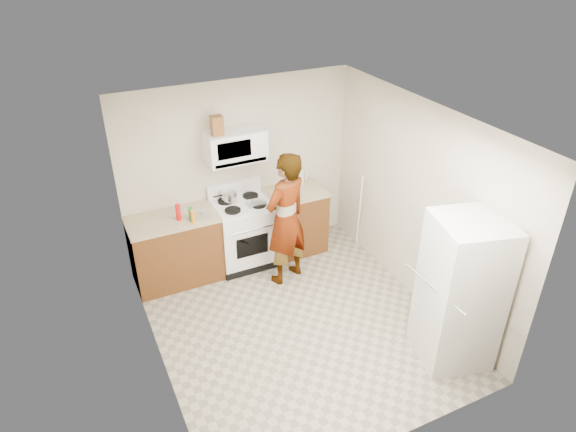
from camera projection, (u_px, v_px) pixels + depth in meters
floor at (298, 323)px, 6.14m from camera, size 3.60×3.60×0.00m
back_wall at (239, 171)px, 6.91m from camera, size 3.20×0.02×2.50m
right_wall at (418, 204)px, 6.11m from camera, size 0.02×3.60×2.50m
cabinet_left at (176, 250)px, 6.69m from camera, size 1.12×0.62×0.90m
counter_left at (172, 219)px, 6.46m from camera, size 1.14×0.64×0.03m
cabinet_right at (294, 221)px, 7.33m from camera, size 0.80×0.62×0.90m
counter_right at (294, 192)px, 7.10m from camera, size 0.82×0.64×0.03m
gas_range at (243, 232)px, 7.02m from camera, size 0.76×0.65×1.13m
microwave at (235, 146)px, 6.51m from camera, size 0.76×0.38×0.40m
person at (286, 219)px, 6.48m from camera, size 0.77×0.64×1.81m
fridge at (460, 292)px, 5.30m from camera, size 0.86×0.86×1.70m
kettle at (299, 177)px, 7.25m from camera, size 0.21×0.21×0.20m
jug at (217, 125)px, 6.24m from camera, size 0.14×0.14×0.24m
saucepan at (229, 196)px, 6.80m from camera, size 0.22×0.22×0.11m
tray at (257, 203)px, 6.76m from camera, size 0.26×0.18×0.05m
bottle_spray at (178, 212)px, 6.36m from camera, size 0.08×0.08×0.22m
bottle_hot_sauce at (193, 217)px, 6.32m from camera, size 0.06×0.06×0.17m
bottle_green_cap at (191, 213)px, 6.38m from camera, size 0.07×0.07×0.17m
pot_lid at (201, 215)px, 6.50m from camera, size 0.31×0.31×0.01m
broom at (359, 211)px, 7.29m from camera, size 0.15×0.24×1.19m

